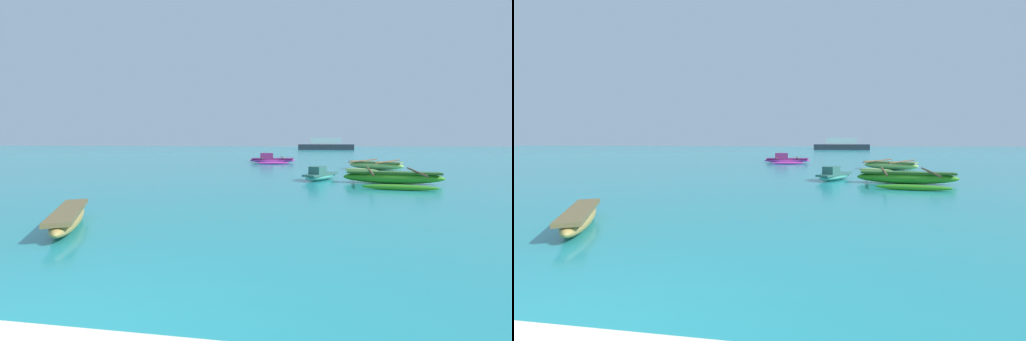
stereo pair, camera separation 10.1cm
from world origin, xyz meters
TOP-DOWN VIEW (x-y plane):
  - moored_boat_0 at (5.47, 12.52)m, footprint 3.78×4.31m
  - moored_boat_1 at (6.11, 19.50)m, footprint 3.90×4.85m
  - moored_boat_2 at (-2.29, 4.37)m, footprint 1.68×2.51m
  - moored_boat_3 at (-0.68, 25.13)m, footprint 3.60×4.56m
  - moored_boat_4 at (2.71, 13.31)m, footprint 1.70×2.28m
  - distant_ferry at (5.47, 69.16)m, footprint 10.95×2.41m

SIDE VIEW (x-z plane):
  - moored_boat_2 at x=-2.29m, z-range 0.02..0.38m
  - moored_boat_4 at x=2.71m, z-range -0.09..0.51m
  - moored_boat_0 at x=5.47m, z-range -0.02..0.50m
  - moored_boat_3 at x=-0.68m, z-range -0.13..0.63m
  - moored_boat_1 at x=6.11m, z-range -0.01..0.52m
  - distant_ferry at x=5.47m, z-range -0.22..2.19m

